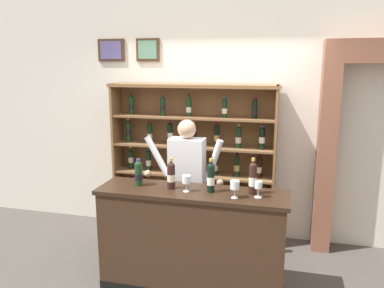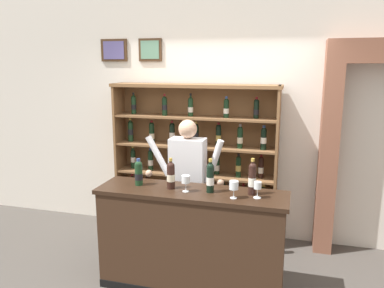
% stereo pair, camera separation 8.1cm
% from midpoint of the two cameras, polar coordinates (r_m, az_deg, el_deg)
% --- Properties ---
extents(ground_plane, '(14.00, 14.00, 0.02)m').
position_cam_midpoint_polar(ground_plane, '(4.03, 0.81, -20.98)').
color(ground_plane, '#47423D').
extents(back_wall, '(12.00, 0.19, 3.38)m').
position_cam_midpoint_polar(back_wall, '(4.81, 5.25, 6.05)').
color(back_wall, silver).
rests_on(back_wall, ground).
extents(wine_shelf, '(2.09, 0.35, 1.95)m').
position_cam_midpoint_polar(wine_shelf, '(4.76, 0.93, -2.30)').
color(wine_shelf, brown).
rests_on(wine_shelf, ground).
extents(tasting_counter, '(1.82, 0.49, 1.01)m').
position_cam_midpoint_polar(tasting_counter, '(3.78, 0.50, -14.36)').
color(tasting_counter, '#382316').
rests_on(tasting_counter, ground).
extents(shopkeeper, '(0.91, 0.22, 1.60)m').
position_cam_midpoint_polar(shopkeeper, '(4.16, -0.11, -4.79)').
color(shopkeeper, '#2D3347').
rests_on(shopkeeper, ground).
extents(tasting_bottle_chianti, '(0.08, 0.08, 0.27)m').
position_cam_midpoint_polar(tasting_bottle_chianti, '(3.74, -7.46, -4.32)').
color(tasting_bottle_chianti, '#19381E').
rests_on(tasting_bottle_chianti, tasting_counter).
extents(tasting_bottle_grappa, '(0.08, 0.08, 0.30)m').
position_cam_midpoint_polar(tasting_bottle_grappa, '(3.61, -2.58, -4.67)').
color(tasting_bottle_grappa, black).
rests_on(tasting_bottle_grappa, tasting_counter).
extents(tasting_bottle_bianco, '(0.07, 0.07, 0.32)m').
position_cam_midpoint_polar(tasting_bottle_bianco, '(3.50, 3.44, -5.02)').
color(tasting_bottle_bianco, black).
rests_on(tasting_bottle_bianco, tasting_counter).
extents(tasting_bottle_rosso, '(0.07, 0.07, 0.34)m').
position_cam_midpoint_polar(tasting_bottle_rosso, '(3.48, 9.76, -5.11)').
color(tasting_bottle_rosso, black).
rests_on(tasting_bottle_rosso, tasting_counter).
extents(wine_glass_left, '(0.07, 0.07, 0.15)m').
position_cam_midpoint_polar(wine_glass_left, '(3.42, 10.58, -6.35)').
color(wine_glass_left, silver).
rests_on(wine_glass_left, tasting_counter).
extents(wine_glass_spare, '(0.08, 0.08, 0.16)m').
position_cam_midpoint_polar(wine_glass_spare, '(3.37, 7.04, -6.33)').
color(wine_glass_spare, silver).
rests_on(wine_glass_spare, tasting_counter).
extents(wine_glass_right, '(0.08, 0.08, 0.16)m').
position_cam_midpoint_polar(wine_glass_right, '(3.52, -0.30, -5.49)').
color(wine_glass_right, silver).
rests_on(wine_glass_right, tasting_counter).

